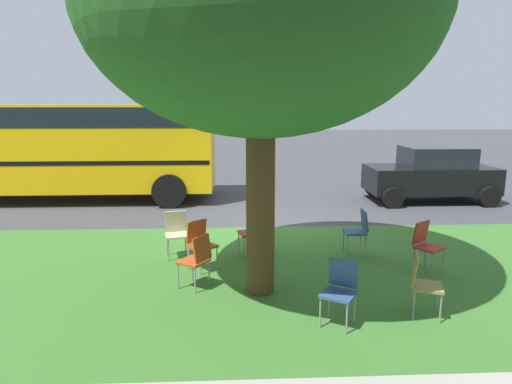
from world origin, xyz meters
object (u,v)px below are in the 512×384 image
(street_tree, at_px, (261,3))
(chair_5, at_px, (176,230))
(chair_0, at_px, (359,228))
(chair_4, at_px, (340,287))
(chair_3, at_px, (253,229))
(parked_car, at_px, (431,174))
(school_bus, at_px, (40,143))
(chair_7, at_px, (426,242))
(chair_6, at_px, (197,257))
(chair_1, at_px, (422,280))
(chair_2, at_px, (200,241))

(street_tree, bearing_deg, chair_5, -48.53)
(chair_0, height_order, chair_4, same)
(chair_3, xyz_separation_m, parked_car, (-5.55, -4.63, 0.32))
(chair_3, distance_m, school_bus, 8.31)
(chair_7, distance_m, school_bus, 11.27)
(chair_3, relative_size, parked_car, 0.24)
(chair_4, relative_size, chair_6, 1.00)
(chair_0, distance_m, chair_4, 2.99)
(street_tree, xyz_separation_m, school_bus, (6.25, -7.14, -2.52))
(chair_5, xyz_separation_m, chair_7, (-4.47, 0.98, 0.00))
(chair_5, relative_size, chair_7, 1.00)
(chair_3, height_order, chair_4, same)
(chair_3, relative_size, chair_7, 1.00)
(street_tree, distance_m, chair_6, 3.90)
(street_tree, bearing_deg, chair_1, 156.72)
(chair_1, xyz_separation_m, parked_car, (-3.33, -7.32, 0.32))
(chair_5, xyz_separation_m, parked_car, (-7.02, -4.66, 0.32))
(chair_0, relative_size, chair_2, 1.00)
(chair_1, distance_m, chair_5, 4.55)
(parked_car, bearing_deg, chair_5, 33.56)
(chair_2, height_order, chair_5, same)
(chair_1, relative_size, chair_3, 1.00)
(chair_2, xyz_separation_m, chair_4, (-2.01, 2.12, 0.00))
(street_tree, height_order, parked_car, street_tree)
(street_tree, relative_size, chair_5, 7.03)
(chair_0, xyz_separation_m, chair_6, (3.02, 1.54, 0.00))
(chair_6, bearing_deg, chair_5, -71.57)
(chair_2, xyz_separation_m, school_bus, (5.24, -6.12, 1.24))
(chair_7, bearing_deg, street_tree, 14.11)
(chair_1, relative_size, school_bus, 0.08)
(chair_3, xyz_separation_m, chair_7, (-2.99, 1.01, 0.00))
(chair_4, bearing_deg, chair_5, -48.27)
(chair_4, relative_size, school_bus, 0.08)
(chair_4, distance_m, chair_5, 3.78)
(chair_2, height_order, chair_4, same)
(chair_0, bearing_deg, parked_car, -126.69)
(chair_3, xyz_separation_m, chair_4, (-1.04, 2.86, 0.00))
(chair_6, bearing_deg, chair_7, -171.58)
(chair_7, relative_size, school_bus, 0.08)
(chair_2, bearing_deg, chair_0, -167.23)
(chair_2, distance_m, parked_car, 8.44)
(chair_3, relative_size, chair_5, 1.00)
(chair_5, bearing_deg, chair_6, 108.43)
(chair_1, bearing_deg, chair_4, 8.16)
(chair_1, distance_m, chair_3, 3.49)
(chair_0, distance_m, chair_5, 3.54)
(street_tree, relative_size, chair_7, 7.03)
(chair_1, bearing_deg, chair_5, -35.70)
(chair_0, xyz_separation_m, chair_5, (3.54, -0.02, 0.00))
(chair_4, relative_size, chair_5, 1.00)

